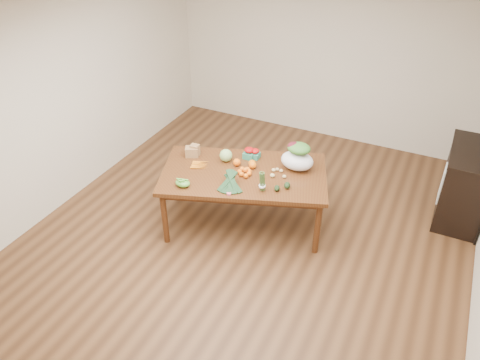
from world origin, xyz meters
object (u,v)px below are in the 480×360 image
at_px(cabinet, 464,184).
at_px(asparagus_bundle, 262,181).
at_px(cabbage, 226,155).
at_px(mandarin_cluster, 245,171).
at_px(kale_bunch, 230,183).
at_px(dining_table, 244,198).
at_px(salad_bag, 297,158).
at_px(paper_bag, 192,151).

height_order(cabinet, asparagus_bundle, asparagus_bundle).
distance_m(cabbage, mandarin_cluster, 0.38).
height_order(mandarin_cluster, kale_bunch, kale_bunch).
xyz_separation_m(dining_table, asparagus_bundle, (0.34, -0.25, 0.50)).
distance_m(mandarin_cluster, kale_bunch, 0.35).
relative_size(dining_table, asparagus_bundle, 7.65).
distance_m(dining_table, salad_bag, 0.82).
xyz_separation_m(cabbage, mandarin_cluster, (0.34, -0.17, -0.03)).
relative_size(dining_table, salad_bag, 4.90).
distance_m(cabbage, kale_bunch, 0.60).
distance_m(dining_table, paper_bag, 0.86).
bearing_deg(paper_bag, kale_bunch, -30.39).
relative_size(dining_table, mandarin_cluster, 10.62).
bearing_deg(cabinet, cabbage, -156.22).
bearing_deg(cabbage, paper_bag, -169.77).
height_order(cabbage, salad_bag, salad_bag).
relative_size(cabbage, salad_bag, 0.40).
bearing_deg(paper_bag, cabbage, 10.23).
distance_m(mandarin_cluster, salad_bag, 0.63).
relative_size(dining_table, paper_bag, 9.19).
bearing_deg(kale_bunch, mandarin_cluster, 66.03).
relative_size(mandarin_cluster, asparagus_bundle, 0.72).
height_order(cabbage, mandarin_cluster, cabbage).
distance_m(kale_bunch, salad_bag, 0.89).
xyz_separation_m(cabinet, mandarin_cluster, (-2.35, -1.35, 0.33)).
xyz_separation_m(cabbage, asparagus_bundle, (0.65, -0.39, 0.05)).
xyz_separation_m(paper_bag, kale_bunch, (0.74, -0.44, 0.01)).
relative_size(dining_table, cabinet, 1.87).
bearing_deg(paper_bag, asparagus_bundle, -16.04).
relative_size(cabbage, asparagus_bundle, 0.62).
bearing_deg(dining_table, cabinet, 9.33).
distance_m(paper_bag, kale_bunch, 0.86).
bearing_deg(cabinet, salad_bag, -152.32).
height_order(dining_table, cabbage, cabbage).
xyz_separation_m(mandarin_cluster, asparagus_bundle, (0.31, -0.22, 0.08)).
distance_m(kale_bunch, asparagus_bundle, 0.36).
bearing_deg(salad_bag, cabbage, -165.79).
bearing_deg(cabbage, salad_bag, 14.21).
relative_size(kale_bunch, asparagus_bundle, 1.60).
bearing_deg(kale_bunch, cabbage, 101.67).
bearing_deg(salad_bag, dining_table, -146.61).
distance_m(dining_table, cabbage, 0.56).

